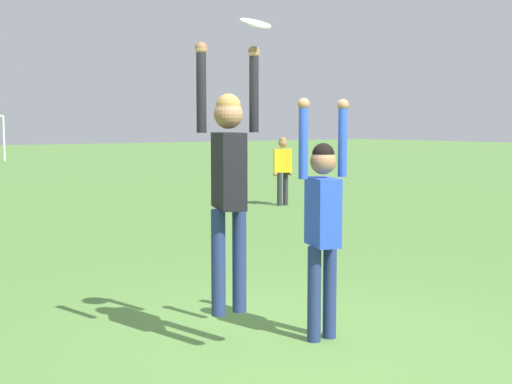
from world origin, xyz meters
name	(u,v)px	position (x,y,z in m)	size (l,w,h in m)	color
ground_plane	(293,345)	(0.00, 0.00, 0.00)	(120.00, 120.00, 0.00)	#56843D
person_jumping	(229,171)	(-0.48, 0.26, 1.51)	(0.63, 0.51, 2.26)	navy
person_defending	(323,214)	(0.30, -0.03, 1.12)	(0.55, 0.44, 2.12)	navy
frisbee	(255,23)	(-0.32, 0.12, 2.72)	(0.26, 0.25, 0.11)	white
person_spectator_near	(283,165)	(6.46, 8.37, 0.95)	(0.55, 0.40, 1.60)	#2D2D38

